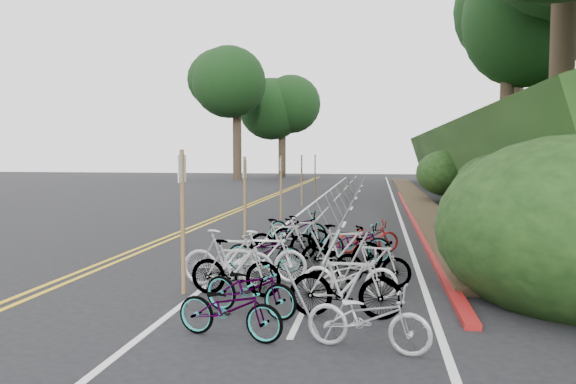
{
  "coord_description": "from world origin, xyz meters",
  "views": [
    {
      "loc": [
        4.29,
        -10.37,
        2.6
      ],
      "look_at": [
        1.35,
        8.06,
        1.3
      ],
      "focal_mm": 35.0,
      "sensor_mm": 36.0,
      "label": 1
    }
  ],
  "objects": [
    {
      "name": "signpost_near",
      "position": [
        0.77,
        -0.58,
        1.52
      ],
      "size": [
        0.08,
        0.4,
        2.67
      ],
      "color": "brown",
      "rests_on": "ground"
    },
    {
      "name": "bike_racks_rest",
      "position": [
        3.0,
        13.0,
        0.85
      ],
      "size": [
        1.14,
        23.0,
        1.17
      ],
      "color": "gray",
      "rests_on": "ground"
    },
    {
      "name": "embankment",
      "position": [
        12.96,
        19.04,
        2.57
      ],
      "size": [
        14.3,
        48.14,
        9.11
      ],
      "color": "black",
      "rests_on": "ground"
    },
    {
      "name": "road_markings",
      "position": [
        0.63,
        10.1,
        0.0
      ],
      "size": [
        7.47,
        80.0,
        0.01
      ],
      "color": "gold",
      "rests_on": "ground"
    },
    {
      "name": "signposts_rest",
      "position": [
        0.6,
        14.0,
        1.43
      ],
      "size": [
        0.08,
        18.4,
        2.5
      ],
      "color": "brown",
      "rests_on": "ground"
    },
    {
      "name": "red_curb",
      "position": [
        5.7,
        12.0,
        0.05
      ],
      "size": [
        0.25,
        28.0,
        0.1
      ],
      "primitive_type": "cube",
      "color": "maroon",
      "rests_on": "ground"
    },
    {
      "name": "bike_rack_front",
      "position": [
        3.57,
        -1.23,
        0.84
      ],
      "size": [
        1.11,
        3.44,
        1.11
      ],
      "color": "gray",
      "rests_on": "ground"
    },
    {
      "name": "ground",
      "position": [
        0.0,
        0.0,
        0.0
      ],
      "size": [
        120.0,
        120.0,
        0.0
      ],
      "primitive_type": "plane",
      "color": "black",
      "rests_on": "ground"
    },
    {
      "name": "bike_valet",
      "position": [
        2.93,
        0.97,
        0.48
      ],
      "size": [
        3.24,
        10.39,
        1.08
      ],
      "color": "slate",
      "rests_on": "ground"
    },
    {
      "name": "bike_front",
      "position": [
        1.45,
        0.04,
        0.56
      ],
      "size": [
        0.66,
        1.9,
        1.12
      ],
      "primitive_type": "imported",
      "rotation": [
        0.0,
        0.0,
        1.5
      ],
      "color": "#9E9EA3",
      "rests_on": "ground"
    }
  ]
}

